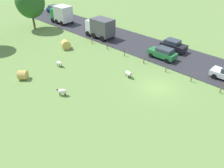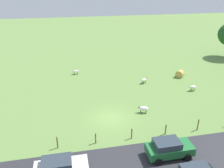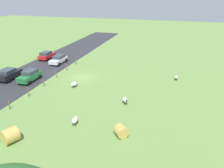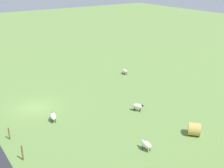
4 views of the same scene
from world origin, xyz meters
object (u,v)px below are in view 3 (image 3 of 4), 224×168
hay_bale_0 (10,135)px  hay_bale_1 (121,131)px  sheep_1 (176,77)px  sheep_0 (74,84)px  car_1 (30,76)px  car_4 (47,55)px  sheep_2 (125,100)px  car_2 (9,74)px  car_3 (59,59)px  sheep_3 (75,120)px

hay_bale_0 → hay_bale_1: 10.00m
hay_bale_1 → sheep_1: bearing=-105.6°
sheep_0 → car_1: (7.42, -0.22, 0.37)m
sheep_1 → hay_bale_1: 16.88m
sheep_0 → car_1: size_ratio=0.32×
hay_bale_1 → car_4: (20.62, -20.48, 0.29)m
sheep_1 → sheep_2: (5.70, 9.86, 0.08)m
car_1 → car_2: bearing=5.5°
sheep_2 → car_1: car_1 is taller
hay_bale_0 → car_3: size_ratio=0.33×
sheep_2 → car_4: 24.00m
sheep_2 → car_4: bearing=-35.9°
sheep_1 → car_1: car_1 is taller
hay_bale_0 → car_3: 23.61m
hay_bale_1 → car_3: bearing=-47.8°
sheep_3 → hay_bale_1: bearing=173.7°
car_1 → car_3: size_ratio=0.95×
sheep_0 → hay_bale_0: bearing=89.6°
hay_bale_1 → car_2: car_2 is taller
sheep_2 → car_2: (18.95, -2.69, 0.38)m
sheep_3 → hay_bale_1: 5.03m
sheep_2 → car_2: car_2 is taller
car_1 → hay_bale_1: bearing=150.4°
sheep_3 → sheep_1: bearing=-121.2°
sheep_2 → hay_bale_1: size_ratio=1.03×
car_3 → sheep_0: bearing=129.2°
sheep_1 → hay_bale_0: (13.84, 19.92, 0.23)m
sheep_3 → hay_bale_1: hay_bale_1 is taller
sheep_1 → sheep_2: 11.39m
car_1 → car_3: bearing=-88.1°
sheep_1 → car_3: (21.46, -2.43, 0.38)m
car_1 → car_3: 9.26m
sheep_2 → car_3: bearing=-37.9°
hay_bale_1 → car_1: size_ratio=0.28×
sheep_1 → car_3: car_3 is taller
sheep_0 → car_3: size_ratio=0.30×
sheep_1 → sheep_2: size_ratio=1.02×
hay_bale_0 → car_3: car_3 is taller
hay_bale_1 → car_2: size_ratio=0.29×
sheep_2 → sheep_3: bearing=56.8°
sheep_1 → car_2: car_2 is taller
hay_bale_1 → car_1: bearing=-29.6°
sheep_3 → car_4: car_4 is taller
sheep_0 → car_4: car_4 is taller
sheep_3 → car_2: (15.12, -8.54, 0.40)m
sheep_2 → car_3: size_ratio=0.28×
sheep_2 → sheep_1: bearing=-120.0°
sheep_2 → hay_bale_0: hay_bale_0 is taller
sheep_3 → car_3: size_ratio=0.26×
sheep_3 → car_4: (15.61, -19.92, 0.33)m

